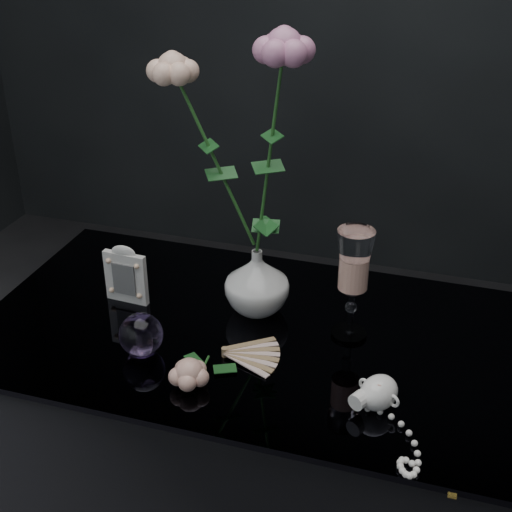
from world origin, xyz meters
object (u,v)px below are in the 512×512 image
(picture_frame, at_px, (126,274))
(loose_rose, at_px, (189,373))
(wine_glass, at_px, (353,285))
(paperweight, at_px, (141,335))
(vase, at_px, (257,281))
(pearl_jar, at_px, (379,391))

(picture_frame, bearing_deg, loose_rose, -40.50)
(wine_glass, distance_m, loose_rose, 0.33)
(paperweight, bearing_deg, picture_frame, 124.19)
(wine_glass, relative_size, paperweight, 2.76)
(vase, bearing_deg, pearl_jar, -38.36)
(vase, distance_m, pearl_jar, 0.35)
(loose_rose, distance_m, pearl_jar, 0.31)
(vase, bearing_deg, loose_rose, -98.64)
(loose_rose, bearing_deg, pearl_jar, 12.23)
(wine_glass, height_order, pearl_jar, wine_glass)
(paperweight, xyz_separation_m, loose_rose, (0.11, -0.06, -0.01))
(loose_rose, height_order, pearl_jar, pearl_jar)
(picture_frame, distance_m, loose_rose, 0.31)
(picture_frame, xyz_separation_m, loose_rose, (0.22, -0.21, -0.04))
(pearl_jar, bearing_deg, vase, 169.62)
(vase, xyz_separation_m, pearl_jar, (0.27, -0.21, -0.04))
(picture_frame, xyz_separation_m, paperweight, (0.10, -0.15, -0.02))
(vase, height_order, paperweight, vase)
(wine_glass, xyz_separation_m, picture_frame, (-0.45, -0.01, -0.05))
(paperweight, height_order, pearl_jar, paperweight)
(pearl_jar, bearing_deg, picture_frame, -169.87)
(wine_glass, height_order, loose_rose, wine_glass)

